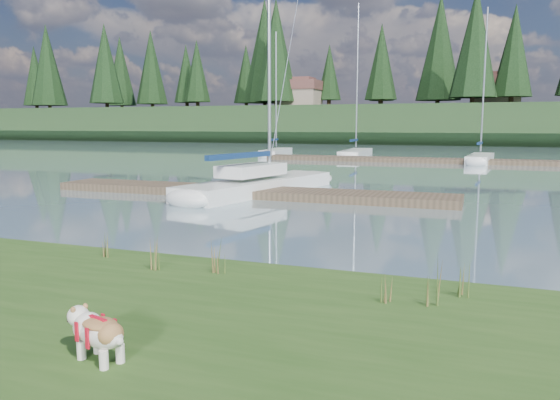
% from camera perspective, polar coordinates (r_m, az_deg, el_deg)
% --- Properties ---
extents(ground, '(200.00, 200.00, 0.00)m').
position_cam_1_polar(ground, '(40.41, 13.88, 3.86)').
color(ground, '#77939F').
rests_on(ground, ground).
extents(bank, '(60.00, 9.00, 0.35)m').
position_cam_1_polar(bank, '(6.60, -26.35, -15.89)').
color(bank, '#304F1C').
rests_on(bank, ground).
extents(ridge, '(200.00, 20.00, 5.00)m').
position_cam_1_polar(ridge, '(83.19, 17.34, 7.47)').
color(ridge, '#1C3118').
rests_on(ridge, ground).
extents(bulldog, '(0.86, 0.50, 0.51)m').
position_cam_1_polar(bulldog, '(5.99, -18.47, -12.81)').
color(bulldog, silver).
rests_on(bulldog, bank).
extents(sailboat_main, '(3.93, 9.72, 13.65)m').
position_cam_1_polar(sailboat_main, '(22.36, -1.18, 2.01)').
color(sailboat_main, white).
rests_on(sailboat_main, ground).
extents(dock_near, '(16.00, 2.00, 0.30)m').
position_cam_1_polar(dock_near, '(21.04, -3.72, 0.87)').
color(dock_near, '#4C3D2C').
rests_on(dock_near, ground).
extents(dock_far, '(26.00, 2.20, 0.30)m').
position_cam_1_polar(dock_far, '(40.23, 16.72, 3.95)').
color(dock_far, '#4C3D2C').
rests_on(dock_far, ground).
extents(sailboat_bg_0, '(2.20, 7.30, 10.51)m').
position_cam_1_polar(sailboat_bg_0, '(47.84, -0.22, 5.09)').
color(sailboat_bg_0, white).
rests_on(sailboat_bg_0, ground).
extents(sailboat_bg_1, '(2.03, 8.51, 12.54)m').
position_cam_1_polar(sailboat_bg_1, '(47.06, 8.08, 4.96)').
color(sailboat_bg_1, white).
rests_on(sailboat_bg_1, ground).
extents(sailboat_bg_2, '(2.00, 7.20, 10.78)m').
position_cam_1_polar(sailboat_bg_2, '(41.96, 20.26, 4.20)').
color(sailboat_bg_2, white).
rests_on(sailboat_bg_2, ground).
extents(weed_0, '(0.17, 0.14, 0.68)m').
position_cam_1_polar(weed_0, '(9.29, -12.79, -5.39)').
color(weed_0, '#475B23').
rests_on(weed_0, bank).
extents(weed_1, '(0.17, 0.14, 0.57)m').
position_cam_1_polar(weed_1, '(8.90, -6.42, -6.12)').
color(weed_1, '#475B23').
rests_on(weed_1, bank).
extents(weed_2, '(0.17, 0.14, 0.68)m').
position_cam_1_polar(weed_2, '(7.53, 15.72, -8.66)').
color(weed_2, '#475B23').
rests_on(weed_2, bank).
extents(weed_3, '(0.17, 0.14, 0.47)m').
position_cam_1_polar(weed_3, '(10.38, -17.57, -4.66)').
color(weed_3, '#475B23').
rests_on(weed_3, bank).
extents(weed_4, '(0.17, 0.14, 0.39)m').
position_cam_1_polar(weed_4, '(7.59, 11.07, -9.32)').
color(weed_4, '#475B23').
rests_on(weed_4, bank).
extents(weed_5, '(0.17, 0.14, 0.50)m').
position_cam_1_polar(weed_5, '(8.13, 18.90, -8.10)').
color(weed_5, '#475B23').
rests_on(weed_5, bank).
extents(mud_lip, '(60.00, 0.50, 0.14)m').
position_cam_1_polar(mud_lip, '(9.96, -7.50, -7.70)').
color(mud_lip, '#33281C').
rests_on(mud_lip, ground).
extents(conifer_0, '(5.72, 5.72, 14.15)m').
position_cam_1_polar(conifer_0, '(97.87, -17.79, 13.42)').
color(conifer_0, '#382619').
rests_on(conifer_0, ridge).
extents(conifer_1, '(4.40, 4.40, 11.30)m').
position_cam_1_polar(conifer_1, '(92.87, -8.66, 13.18)').
color(conifer_1, '#382619').
rests_on(conifer_1, ridge).
extents(conifer_2, '(6.60, 6.60, 16.05)m').
position_cam_1_polar(conifer_2, '(84.15, -0.42, 15.37)').
color(conifer_2, '#382619').
rests_on(conifer_2, ridge).
extents(conifer_3, '(4.84, 4.84, 12.25)m').
position_cam_1_polar(conifer_3, '(83.82, 10.53, 14.02)').
color(conifer_3, '#382619').
rests_on(conifer_3, ridge).
extents(conifer_4, '(6.16, 6.16, 15.10)m').
position_cam_1_polar(conifer_4, '(76.78, 19.71, 15.28)').
color(conifer_4, '#382619').
rests_on(conifer_4, ridge).
extents(house_0, '(6.30, 5.30, 4.65)m').
position_cam_1_polar(house_0, '(84.46, 2.01, 11.09)').
color(house_0, gray).
rests_on(house_0, ridge).
extents(house_1, '(6.30, 5.30, 4.65)m').
position_cam_1_polar(house_1, '(81.21, 21.71, 10.66)').
color(house_1, gray).
rests_on(house_1, ridge).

